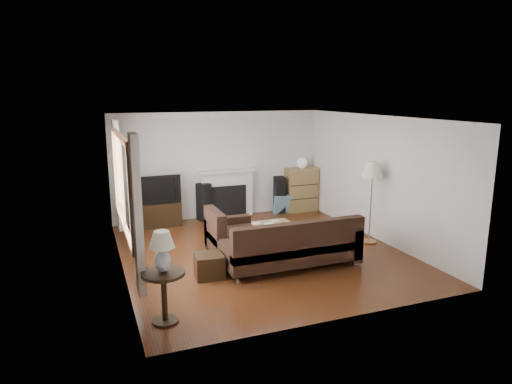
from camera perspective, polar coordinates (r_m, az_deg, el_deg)
name	(u,v)px	position (r m, az deg, el deg)	size (l,w,h in m)	color
room	(262,187)	(8.27, 0.74, 0.60)	(5.10, 5.60, 2.54)	#502711
window	(122,182)	(7.47, -16.41, 1.17)	(0.12, 2.74, 1.54)	#956137
curtain_near	(137,215)	(6.03, -14.62, -2.79)	(0.10, 0.35, 2.10)	silver
curtain_far	(118,175)	(9.00, -16.85, 2.00)	(0.10, 0.35, 2.10)	silver
fireplace	(227,193)	(10.90, -3.66, -0.18)	(1.40, 0.26, 1.15)	white
tv_stand	(156,214)	(10.45, -12.35, -2.72)	(1.07, 0.48, 0.53)	black
television	(155,189)	(10.32, -12.50, 0.39)	(1.09, 0.14, 0.63)	black
speaker_left	(204,202)	(10.67, -6.53, -1.25)	(0.24, 0.29, 0.88)	black
speaker_right	(280,195)	(11.30, 2.96, -0.36)	(0.25, 0.30, 0.90)	black
bookshelf	(301,190)	(11.51, 5.69, 0.31)	(0.79, 0.38, 1.09)	olive
globe_lamp	(302,163)	(11.39, 5.76, 3.62)	(0.25, 0.25, 0.25)	white
sectional_sofa	(291,243)	(7.85, 4.34, -6.43)	(2.54, 1.86, 0.82)	black
coffee_table	(268,233)	(9.16, 1.49, -5.09)	(0.97, 0.53, 0.38)	#997C49
footstool	(209,266)	(7.51, -5.89, -9.14)	(0.45, 0.45, 0.38)	black
floor_lamp	(371,203)	(9.22, 14.17, -1.31)	(0.42, 0.42, 1.63)	#A57139
side_table	(164,297)	(6.15, -11.39, -12.77)	(0.56, 0.56, 0.70)	black
table_lamp	(162,252)	(5.92, -11.65, -7.36)	(0.33, 0.33, 0.53)	silver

